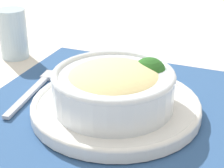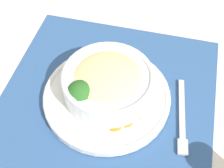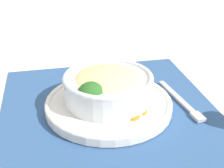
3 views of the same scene
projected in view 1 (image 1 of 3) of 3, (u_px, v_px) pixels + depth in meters
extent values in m
plane|color=beige|center=(116.00, 114.00, 0.61)|extent=(4.00, 4.00, 0.00)
cube|color=#2D5184|center=(116.00, 113.00, 0.61)|extent=(0.51, 0.52, 0.00)
cylinder|color=white|center=(116.00, 107.00, 0.61)|extent=(0.27, 0.27, 0.02)
torus|color=white|center=(116.00, 103.00, 0.60)|extent=(0.27, 0.27, 0.01)
cylinder|color=silver|center=(112.00, 90.00, 0.59)|extent=(0.19, 0.19, 0.05)
torus|color=silver|center=(111.00, 74.00, 0.57)|extent=(0.19, 0.19, 0.01)
ellipsoid|color=beige|center=(111.00, 82.00, 0.58)|extent=(0.16, 0.16, 0.06)
cylinder|color=#759E51|center=(148.00, 92.00, 0.62)|extent=(0.02, 0.02, 0.02)
sphere|color=#286023|center=(149.00, 75.00, 0.60)|extent=(0.06, 0.06, 0.06)
sphere|color=#286023|center=(142.00, 69.00, 0.61)|extent=(0.03, 0.03, 0.03)
sphere|color=#286023|center=(156.00, 77.00, 0.59)|extent=(0.02, 0.02, 0.02)
cylinder|color=orange|center=(112.00, 82.00, 0.67)|extent=(0.04, 0.04, 0.01)
cylinder|color=orange|center=(100.00, 83.00, 0.66)|extent=(0.04, 0.04, 0.01)
cylinder|color=orange|center=(88.00, 86.00, 0.65)|extent=(0.04, 0.04, 0.01)
cylinder|color=orange|center=(78.00, 91.00, 0.63)|extent=(0.04, 0.04, 0.01)
cylinder|color=silver|center=(13.00, 34.00, 0.81)|extent=(0.06, 0.06, 0.11)
cylinder|color=silver|center=(14.00, 42.00, 0.82)|extent=(0.05, 0.05, 0.06)
cube|color=#B7B7BC|center=(31.00, 92.00, 0.66)|extent=(0.05, 0.18, 0.01)
cube|color=#B7B7BC|center=(48.00, 75.00, 0.73)|extent=(0.03, 0.04, 0.01)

